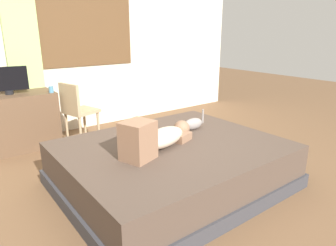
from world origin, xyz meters
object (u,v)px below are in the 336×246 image
(bed, at_px, (172,165))
(person_lying, at_px, (157,137))
(desk, at_px, (20,121))
(tv_monitor, at_px, (7,80))
(cat, at_px, (192,124))
(cup, at_px, (51,89))
(chair_by_desk, at_px, (77,109))

(bed, xyz_separation_m, person_lying, (-0.19, -0.01, 0.34))
(person_lying, height_order, desk, person_lying)
(tv_monitor, bearing_deg, person_lying, -67.57)
(bed, bearing_deg, cat, 26.11)
(bed, relative_size, tv_monitor, 4.45)
(bed, xyz_separation_m, desk, (-0.96, 2.05, 0.15))
(bed, xyz_separation_m, cup, (-0.58, 1.84, 0.56))
(tv_monitor, bearing_deg, chair_by_desk, -25.48)
(person_lying, distance_m, desk, 2.21)
(person_lying, distance_m, chair_by_desk, 1.72)
(bed, bearing_deg, desk, 115.23)
(chair_by_desk, bearing_deg, person_lying, -85.92)
(cat, bearing_deg, tv_monitor, 129.19)
(cat, relative_size, desk, 0.40)
(cat, xyz_separation_m, desk, (-1.42, 1.83, -0.15))
(cup, bearing_deg, tv_monitor, 155.87)
(chair_by_desk, bearing_deg, cat, -62.79)
(desk, distance_m, cup, 0.60)
(cat, height_order, tv_monitor, tv_monitor)
(bed, relative_size, person_lying, 2.30)
(person_lying, relative_size, tv_monitor, 1.94)
(desk, height_order, chair_by_desk, chair_by_desk)
(cup, relative_size, chair_by_desk, 0.10)
(cat, height_order, cup, cup)
(person_lying, relative_size, desk, 1.03)
(person_lying, relative_size, chair_by_desk, 1.08)
(person_lying, bearing_deg, desk, 110.65)
(desk, relative_size, chair_by_desk, 1.05)
(bed, distance_m, cup, 2.01)
(person_lying, bearing_deg, bed, 4.07)
(person_lying, bearing_deg, tv_monitor, 112.43)
(tv_monitor, bearing_deg, cat, -50.81)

